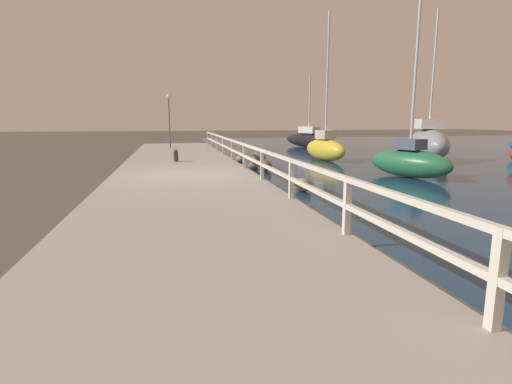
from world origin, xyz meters
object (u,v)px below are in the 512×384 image
object	(u,v)px
mooring_bollard	(176,155)
sailboat_yellow	(325,148)
dock_lamp	(169,107)
sailboat_green	(409,161)
sailboat_black	(309,139)
sailboat_gray	(428,143)

from	to	relation	value
mooring_bollard	sailboat_yellow	xyz separation A→B (m)	(7.20, 1.07, 0.15)
dock_lamp	sailboat_green	bearing A→B (deg)	-58.29
sailboat_black	dock_lamp	bearing A→B (deg)	176.38
mooring_bollard	sailboat_gray	xyz separation A→B (m)	(12.04, -0.09, 0.38)
sailboat_green	sailboat_gray	distance (m)	6.44
sailboat_black	mooring_bollard	bearing A→B (deg)	-148.16
sailboat_black	sailboat_gray	distance (m)	10.41
dock_lamp	sailboat_yellow	world-z (taller)	sailboat_yellow
sailboat_black	sailboat_gray	world-z (taller)	sailboat_gray
sailboat_green	sailboat_gray	bearing A→B (deg)	28.25
dock_lamp	sailboat_green	world-z (taller)	sailboat_green
sailboat_black	sailboat_gray	bearing A→B (deg)	-90.57
sailboat_black	sailboat_yellow	distance (m)	9.23
sailboat_green	dock_lamp	bearing A→B (deg)	100.15
mooring_bollard	sailboat_black	size ratio (longest dim) A/B	0.09
dock_lamp	sailboat_black	distance (m)	10.15
mooring_bollard	sailboat_green	size ratio (longest dim) A/B	0.07
sailboat_green	sailboat_black	bearing A→B (deg)	62.25
dock_lamp	sailboat_green	distance (m)	15.58
sailboat_yellow	mooring_bollard	bearing A→B (deg)	179.05
mooring_bollard	sailboat_gray	world-z (taller)	sailboat_gray
sailboat_green	sailboat_gray	world-z (taller)	sailboat_green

